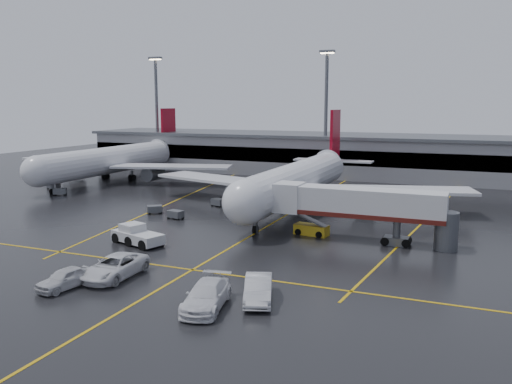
% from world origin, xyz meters
% --- Properties ---
extents(ground, '(220.00, 220.00, 0.00)m').
position_xyz_m(ground, '(0.00, 0.00, 0.00)').
color(ground, black).
rests_on(ground, ground).
extents(apron_line_centre, '(0.25, 90.00, 0.02)m').
position_xyz_m(apron_line_centre, '(0.00, 0.00, 0.01)').
color(apron_line_centre, gold).
rests_on(apron_line_centre, ground).
extents(apron_line_stop, '(60.00, 0.25, 0.02)m').
position_xyz_m(apron_line_stop, '(0.00, -22.00, 0.01)').
color(apron_line_stop, gold).
rests_on(apron_line_stop, ground).
extents(apron_line_left, '(9.99, 69.35, 0.02)m').
position_xyz_m(apron_line_left, '(-20.00, 10.00, 0.01)').
color(apron_line_left, gold).
rests_on(apron_line_left, ground).
extents(apron_line_right, '(7.57, 69.64, 0.02)m').
position_xyz_m(apron_line_right, '(18.00, 10.00, 0.01)').
color(apron_line_right, gold).
rests_on(apron_line_right, ground).
extents(terminal, '(122.00, 19.00, 8.60)m').
position_xyz_m(terminal, '(0.00, 47.93, 4.32)').
color(terminal, gray).
rests_on(terminal, ground).
extents(light_mast_left, '(3.00, 1.20, 25.45)m').
position_xyz_m(light_mast_left, '(-45.00, 42.00, 14.47)').
color(light_mast_left, '#595B60').
rests_on(light_mast_left, ground).
extents(light_mast_mid, '(3.00, 1.20, 25.45)m').
position_xyz_m(light_mast_mid, '(-5.00, 42.00, 14.47)').
color(light_mast_mid, '#595B60').
rests_on(light_mast_mid, ground).
extents(main_airliner, '(48.80, 45.60, 14.10)m').
position_xyz_m(main_airliner, '(0.00, 9.70, 4.21)').
color(main_airliner, silver).
rests_on(main_airliner, ground).
extents(second_airliner, '(48.80, 45.60, 14.10)m').
position_xyz_m(second_airliner, '(-42.00, 21.70, 4.21)').
color(second_airliner, silver).
rests_on(second_airliner, ground).
extents(jet_bridge, '(19.90, 3.40, 6.05)m').
position_xyz_m(jet_bridge, '(11.87, -6.00, 3.93)').
color(jet_bridge, silver).
rests_on(jet_bridge, ground).
extents(pushback_tractor, '(6.73, 4.31, 2.24)m').
position_xyz_m(pushback_tractor, '(-10.02, -16.35, 0.89)').
color(pushback_tractor, silver).
rests_on(pushback_tractor, ground).
extents(belt_loader, '(4.11, 2.31, 2.48)m').
position_xyz_m(belt_loader, '(6.29, -5.21, 0.61)').
color(belt_loader, gold).
rests_on(belt_loader, ground).
extents(service_van_a, '(3.41, 7.08, 1.94)m').
position_xyz_m(service_van_a, '(-5.17, -26.48, 0.97)').
color(service_van_a, silver).
rests_on(service_van_a, ground).
extents(service_van_b, '(4.00, 7.05, 1.93)m').
position_xyz_m(service_van_b, '(5.46, -29.55, 0.96)').
color(service_van_b, silver).
rests_on(service_van_b, ground).
extents(service_van_c, '(3.91, 6.18, 1.92)m').
position_xyz_m(service_van_c, '(8.47, -26.74, 0.96)').
color(service_van_c, silver).
rests_on(service_van_c, ground).
extents(service_van_d, '(2.79, 5.25, 1.70)m').
position_xyz_m(service_van_d, '(-7.25, -30.26, 0.85)').
color(service_van_d, silver).
rests_on(service_van_d, ground).
extents(baggage_cart_a, '(2.23, 1.69, 1.12)m').
position_xyz_m(baggage_cart_a, '(-12.78, -3.76, 0.63)').
color(baggage_cart_a, '#595B60').
rests_on(baggage_cart_a, ground).
extents(baggage_cart_b, '(2.37, 2.28, 1.12)m').
position_xyz_m(baggage_cart_b, '(-17.21, -1.94, 0.63)').
color(baggage_cart_b, '#595B60').
rests_on(baggage_cart_b, ground).
extents(baggage_cart_c, '(2.32, 1.88, 1.12)m').
position_xyz_m(baggage_cart_c, '(-11.40, 6.09, 0.63)').
color(baggage_cart_c, '#595B60').
rests_on(baggage_cart_c, ground).
extents(baggage_cart_d, '(2.10, 1.45, 1.12)m').
position_xyz_m(baggage_cart_d, '(-45.63, 9.15, 0.63)').
color(baggage_cart_d, '#595B60').
rests_on(baggage_cart_d, ground).
extents(baggage_cart_e, '(2.39, 2.17, 1.12)m').
position_xyz_m(baggage_cart_e, '(-40.10, 4.73, 0.63)').
color(baggage_cart_e, '#595B60').
rests_on(baggage_cart_e, ground).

